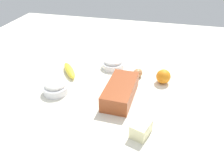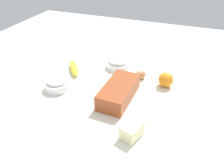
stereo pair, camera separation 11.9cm
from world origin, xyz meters
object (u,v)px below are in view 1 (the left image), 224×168
object	(u,v)px
loaf_pan	(120,91)
egg_near_butter	(138,73)
orange_fruit	(163,76)
flour_bowl	(56,87)
banana	(69,70)
sugar_bowl	(113,63)
butter_block	(141,129)

from	to	relation	value
loaf_pan	egg_near_butter	bearing A→B (deg)	-11.18
loaf_pan	orange_fruit	bearing A→B (deg)	-43.21
loaf_pan	flour_bowl	world-z (taller)	loaf_pan
banana	orange_fruit	size ratio (longest dim) A/B	2.42
flour_bowl	orange_fruit	xyz separation A→B (m)	(0.23, -0.53, 0.01)
loaf_pan	sugar_bowl	bearing A→B (deg)	22.58
sugar_bowl	banana	bearing A→B (deg)	119.47
flour_bowl	orange_fruit	distance (m)	0.58
orange_fruit	butter_block	world-z (taller)	orange_fruit
flour_bowl	sugar_bowl	world-z (taller)	flour_bowl
banana	butter_block	xyz separation A→B (m)	(-0.39, -0.48, 0.01)
banana	egg_near_butter	bearing A→B (deg)	-81.89
flour_bowl	loaf_pan	bearing A→B (deg)	-83.84
loaf_pan	banana	xyz separation A→B (m)	(0.17, 0.34, -0.02)
loaf_pan	banana	world-z (taller)	loaf_pan
banana	orange_fruit	bearing A→B (deg)	-87.00
loaf_pan	banana	bearing A→B (deg)	66.40
sugar_bowl	butter_block	size ratio (longest dim) A/B	1.53
loaf_pan	orange_fruit	distance (m)	0.28
butter_block	orange_fruit	bearing A→B (deg)	-8.50
flour_bowl	egg_near_butter	distance (m)	0.46
sugar_bowl	butter_block	distance (m)	0.58
loaf_pan	banana	distance (m)	0.38
orange_fruit	banana	bearing A→B (deg)	93.00
orange_fruit	egg_near_butter	size ratio (longest dim) A/B	1.25
loaf_pan	sugar_bowl	distance (m)	0.32
loaf_pan	egg_near_butter	distance (m)	0.23
banana	loaf_pan	bearing A→B (deg)	-115.85
loaf_pan	orange_fruit	world-z (taller)	loaf_pan
loaf_pan	sugar_bowl	world-z (taller)	loaf_pan
banana	egg_near_butter	world-z (taller)	egg_near_butter
flour_bowl	egg_near_butter	xyz separation A→B (m)	(0.26, -0.38, -0.01)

